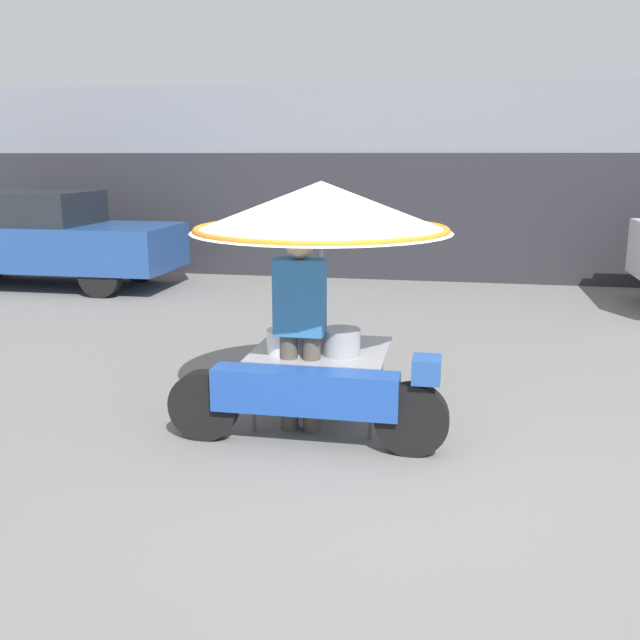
{
  "coord_description": "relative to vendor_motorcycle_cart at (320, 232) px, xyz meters",
  "views": [
    {
      "loc": [
        0.52,
        -4.63,
        2.13
      ],
      "look_at": [
        -0.53,
        0.85,
        0.84
      ],
      "focal_mm": 40.0,
      "sensor_mm": 36.0,
      "label": 1
    }
  ],
  "objects": [
    {
      "name": "ground_plane",
      "position": [
        0.52,
        -0.84,
        -1.54
      ],
      "size": [
        36.0,
        36.0,
        0.0
      ],
      "primitive_type": "plane",
      "color": "slate"
    },
    {
      "name": "vendor_motorcycle_cart",
      "position": [
        0.0,
        0.0,
        0.0
      ],
      "size": [
        2.12,
        2.07,
        1.93
      ],
      "color": "black",
      "rests_on": "ground"
    },
    {
      "name": "parked_car",
      "position": [
        -5.72,
        5.15,
        -0.74
      ],
      "size": [
        4.51,
        1.68,
        1.56
      ],
      "color": "black",
      "rests_on": "ground"
    },
    {
      "name": "vendor_person",
      "position": [
        -0.11,
        -0.27,
        -0.66
      ],
      "size": [
        0.38,
        0.22,
        1.58
      ],
      "color": "#4C473D",
      "rests_on": "ground"
    },
    {
      "name": "shopfront_building",
      "position": [
        0.52,
        7.87,
        0.11
      ],
      "size": [
        28.0,
        2.06,
        3.33
      ],
      "color": "gray",
      "rests_on": "ground"
    }
  ]
}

